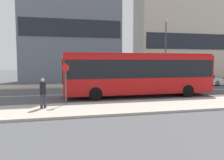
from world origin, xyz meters
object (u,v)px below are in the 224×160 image
pedestrian_near_stop (43,91)px  bus_stop_sign (66,80)px  parked_car_0 (201,80)px  city_bus (139,72)px  street_lamp (166,45)px

pedestrian_near_stop → bus_stop_sign: bearing=15.5°
parked_car_0 → pedestrian_near_stop: (-16.69, -9.32, 0.47)m
parked_car_0 → pedestrian_near_stop: bearing=-150.8°
city_bus → parked_car_0: 11.37m
pedestrian_near_stop → street_lamp: (12.86, 10.74, 3.56)m
parked_car_0 → street_lamp: bearing=159.7°
parked_car_0 → street_lamp: (-3.83, 1.42, 4.02)m
city_bus → bus_stop_sign: bearing=-156.0°
bus_stop_sign → street_lamp: bearing=40.6°
city_bus → street_lamp: street_lamp is taller
bus_stop_sign → street_lamp: (11.58, 9.93, 3.03)m
pedestrian_near_stop → bus_stop_sign: 1.60m
bus_stop_sign → parked_car_0: bearing=28.9°
city_bus → pedestrian_near_stop: size_ratio=6.98×
parked_car_0 → bus_stop_sign: (-15.41, -8.51, 0.99)m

